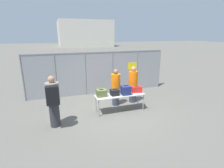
% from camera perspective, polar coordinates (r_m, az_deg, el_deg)
% --- Properties ---
extents(ground_plane, '(120.00, 120.00, 0.00)m').
position_cam_1_polar(ground_plane, '(7.60, 0.75, -8.66)').
color(ground_plane, '#605E56').
extents(fence_section, '(7.57, 0.07, 2.27)m').
position_cam_1_polar(fence_section, '(9.47, -4.12, 3.89)').
color(fence_section, gray).
rests_on(fence_section, ground_plane).
extents(inspection_table, '(2.08, 0.61, 0.74)m').
position_cam_1_polar(inspection_table, '(7.32, 2.62, -3.94)').
color(inspection_table, '#B2B2AD').
rests_on(inspection_table, ground_plane).
extents(suitcase_olive, '(0.40, 0.36, 0.30)m').
position_cam_1_polar(suitcase_olive, '(7.10, -3.47, -2.90)').
color(suitcase_olive, '#566033').
rests_on(suitcase_olive, inspection_table).
extents(suitcase_black, '(0.35, 0.32, 0.26)m').
position_cam_1_polar(suitcase_black, '(7.20, 0.89, -2.74)').
color(suitcase_black, black).
rests_on(suitcase_black, inspection_table).
extents(suitcase_navy, '(0.38, 0.34, 0.39)m').
position_cam_1_polar(suitcase_navy, '(7.29, 4.53, -2.03)').
color(suitcase_navy, navy).
rests_on(suitcase_navy, inspection_table).
extents(suitcase_red, '(0.47, 0.32, 0.28)m').
position_cam_1_polar(suitcase_red, '(7.64, 8.04, -1.73)').
color(suitcase_red, red).
rests_on(suitcase_red, inspection_table).
extents(traveler_hooded, '(0.46, 0.71, 1.84)m').
position_cam_1_polar(traveler_hooded, '(6.29, -18.64, -4.94)').
color(traveler_hooded, '#2D2D33').
rests_on(traveler_hooded, ground_plane).
extents(security_worker_near, '(0.41, 0.41, 1.68)m').
position_cam_1_polar(security_worker_near, '(7.90, 1.20, -0.96)').
color(security_worker_near, '#383D4C').
rests_on(security_worker_near, ground_plane).
extents(security_worker_far, '(0.43, 0.43, 1.73)m').
position_cam_1_polar(security_worker_far, '(8.31, 6.87, 0.01)').
color(security_worker_far, '#383D4C').
rests_on(security_worker_far, ground_plane).
extents(utility_trailer, '(4.25, 2.30, 0.65)m').
position_cam_1_polar(utility_trailer, '(12.35, 4.61, 3.00)').
color(utility_trailer, '#B2B2B7').
rests_on(utility_trailer, ground_plane).
extents(distant_hangar, '(13.04, 12.43, 6.42)m').
position_cam_1_polar(distant_hangar, '(49.17, -9.21, 15.97)').
color(distant_hangar, beige).
rests_on(distant_hangar, ground_plane).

